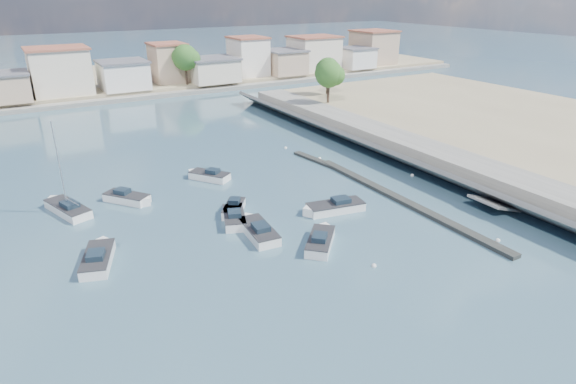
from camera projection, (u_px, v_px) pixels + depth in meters
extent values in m
plane|color=#2C4958|center=(216.00, 137.00, 68.06)|extent=(400.00, 400.00, 0.00)
cube|color=slate|center=(458.00, 164.00, 55.00)|extent=(5.00, 90.00, 1.80)
cube|color=slate|center=(431.00, 171.00, 52.96)|extent=(4.17, 90.00, 2.86)
cube|color=gray|center=(572.00, 136.00, 65.58)|extent=(40.00, 90.00, 1.70)
cube|color=slate|center=(499.00, 204.00, 45.95)|extent=(5.31, 3.50, 1.94)
cube|color=black|center=(401.00, 199.00, 47.50)|extent=(1.00, 26.00, 0.35)
cube|color=black|center=(317.00, 161.00, 58.37)|extent=(2.00, 8.05, 0.30)
cube|color=gray|center=(127.00, 78.00, 109.01)|extent=(160.00, 40.00, 1.40)
cube|color=slate|center=(153.00, 96.00, 92.48)|extent=(160.00, 2.50, 0.80)
cube|color=tan|center=(7.00, 88.00, 83.12)|extent=(7.00, 8.00, 4.50)
cube|color=#595960|center=(4.00, 73.00, 82.18)|extent=(7.42, 8.48, 0.35)
cube|color=beige|center=(60.00, 72.00, 88.25)|extent=(10.00, 9.00, 8.00)
cube|color=#99513D|center=(56.00, 48.00, 86.62)|extent=(10.60, 9.54, 0.35)
cube|color=white|center=(123.00, 76.00, 93.20)|extent=(8.50, 8.50, 5.00)
cube|color=#595960|center=(122.00, 61.00, 92.16)|extent=(9.01, 9.01, 0.35)
cube|color=tan|center=(168.00, 63.00, 99.79)|extent=(6.50, 7.50, 7.50)
cube|color=#99513D|center=(166.00, 44.00, 98.26)|extent=(6.89, 7.95, 0.35)
cube|color=beige|center=(212.00, 70.00, 100.96)|extent=(9.50, 9.00, 4.50)
cube|color=#595960|center=(211.00, 58.00, 100.02)|extent=(10.07, 9.54, 0.35)
cube|color=white|center=(248.00, 57.00, 107.35)|extent=(7.00, 8.00, 8.00)
cube|color=#99513D|center=(248.00, 37.00, 105.73)|extent=(7.42, 8.48, 0.35)
cube|color=tan|center=(284.00, 62.00, 110.11)|extent=(8.00, 9.00, 5.00)
cube|color=#595960|center=(284.00, 50.00, 109.07)|extent=(8.48, 9.54, 0.35)
cube|color=beige|center=(314.00, 54.00, 114.64)|extent=(10.50, 8.50, 7.50)
cube|color=#99513D|center=(315.00, 37.00, 113.11)|extent=(11.13, 9.01, 0.35)
cube|color=white|center=(356.00, 58.00, 118.80)|extent=(7.50, 7.50, 4.50)
cube|color=#595960|center=(356.00, 48.00, 117.86)|extent=(7.95, 7.95, 0.35)
cube|color=tan|center=(373.00, 48.00, 124.25)|extent=(9.00, 9.50, 8.00)
cube|color=#99513D|center=(374.00, 31.00, 122.63)|extent=(9.54, 10.07, 0.35)
cylinder|color=#38281E|center=(79.00, 83.00, 91.44)|extent=(0.44, 0.44, 2.93)
sphere|color=#22541C|center=(76.00, 68.00, 90.31)|extent=(4.16, 4.16, 4.16)
sphere|color=#22541C|center=(81.00, 69.00, 90.34)|extent=(3.12, 3.12, 3.12)
sphere|color=#22541C|center=(72.00, 67.00, 90.26)|extent=(2.86, 2.86, 2.86)
cylinder|color=#38281E|center=(187.00, 76.00, 97.52)|extent=(0.44, 0.44, 3.60)
sphere|color=#22541C|center=(185.00, 57.00, 96.14)|extent=(5.12, 5.12, 5.12)
sphere|color=#22541C|center=(191.00, 59.00, 96.18)|extent=(3.84, 3.84, 3.84)
sphere|color=#22541C|center=(180.00, 57.00, 96.08)|extent=(3.52, 3.52, 3.52)
cylinder|color=#38281E|center=(251.00, 69.00, 107.50)|extent=(0.44, 0.44, 3.15)
sphere|color=#22541C|center=(250.00, 54.00, 106.29)|extent=(4.48, 4.48, 4.48)
sphere|color=#22541C|center=(255.00, 55.00, 106.32)|extent=(3.36, 3.36, 3.36)
sphere|color=#22541C|center=(246.00, 54.00, 106.24)|extent=(3.08, 3.08, 3.08)
cylinder|color=#38281E|center=(313.00, 65.00, 114.31)|extent=(0.44, 0.44, 2.70)
sphere|color=#22541C|center=(313.00, 53.00, 113.27)|extent=(3.84, 3.84, 3.84)
sphere|color=#22541C|center=(317.00, 54.00, 113.30)|extent=(2.88, 2.88, 2.88)
sphere|color=#22541C|center=(310.00, 53.00, 113.23)|extent=(2.64, 2.64, 2.64)
cylinder|color=#38281E|center=(328.00, 93.00, 80.25)|extent=(0.44, 0.44, 3.15)
sphere|color=#22541C|center=(329.00, 74.00, 79.04)|extent=(4.48, 4.48, 4.48)
sphere|color=#22541C|center=(335.00, 75.00, 79.07)|extent=(3.36, 3.36, 3.36)
sphere|color=#22541C|center=(324.00, 73.00, 78.99)|extent=(3.08, 3.08, 3.08)
cylinder|color=#38281E|center=(327.00, 86.00, 86.93)|extent=(0.44, 0.44, 2.93)
sphere|color=#22541C|center=(328.00, 69.00, 85.80)|extent=(4.16, 4.16, 4.16)
sphere|color=#22541C|center=(333.00, 71.00, 85.83)|extent=(3.12, 3.12, 3.12)
sphere|color=#22541C|center=(324.00, 69.00, 85.76)|extent=(2.86, 2.86, 2.86)
cube|color=white|center=(259.00, 232.00, 40.80)|extent=(2.49, 5.29, 1.00)
cube|color=white|center=(249.00, 222.00, 42.63)|extent=(1.99, 1.99, 1.00)
cube|color=#262628|center=(259.00, 227.00, 40.60)|extent=(2.53, 5.29, 0.08)
cube|color=#182531|center=(261.00, 227.00, 40.08)|extent=(1.39, 1.65, 0.48)
cube|color=white|center=(234.00, 219.00, 43.23)|extent=(3.22, 4.79, 1.00)
cube|color=white|center=(233.00, 210.00, 44.95)|extent=(1.69, 1.69, 1.00)
cube|color=#262628|center=(234.00, 214.00, 43.03)|extent=(3.25, 4.81, 0.08)
cube|color=#182531|center=(234.00, 213.00, 42.54)|extent=(1.51, 1.64, 0.48)
cube|color=white|center=(335.00, 208.00, 45.34)|extent=(5.65, 2.98, 1.00)
cube|color=white|center=(313.00, 212.00, 44.59)|extent=(2.01, 2.01, 1.00)
cube|color=#262628|center=(336.00, 203.00, 45.14)|extent=(5.66, 3.02, 0.08)
cube|color=#182531|center=(341.00, 200.00, 45.22)|extent=(1.81, 1.54, 0.48)
cube|color=white|center=(234.00, 210.00, 45.01)|extent=(3.46, 3.93, 1.00)
cube|color=white|center=(230.00, 217.00, 43.54)|extent=(1.24, 1.24, 1.00)
cube|color=#262628|center=(234.00, 205.00, 44.81)|extent=(3.49, 3.95, 0.08)
cube|color=#182531|center=(234.00, 201.00, 45.07)|extent=(1.43, 1.47, 0.48)
cube|color=white|center=(98.00, 260.00, 36.60)|extent=(3.45, 5.28, 1.00)
cube|color=white|center=(102.00, 247.00, 38.51)|extent=(1.84, 1.84, 1.00)
cube|color=#262628|center=(97.00, 255.00, 36.41)|extent=(3.48, 5.29, 0.08)
cube|color=#182531|center=(96.00, 255.00, 35.87)|extent=(1.62, 1.79, 0.48)
cube|color=white|center=(210.00, 177.00, 52.88)|extent=(3.99, 4.60, 1.00)
cube|color=white|center=(195.00, 174.00, 53.58)|extent=(1.43, 1.43, 1.00)
cube|color=#262628|center=(209.00, 173.00, 52.69)|extent=(4.02, 4.62, 0.08)
cube|color=#182531|center=(213.00, 171.00, 52.43)|extent=(1.65, 1.71, 0.48)
cube|color=white|center=(127.00, 199.00, 47.32)|extent=(4.13, 4.64, 1.00)
cube|color=white|center=(143.00, 202.00, 46.66)|extent=(1.36, 1.36, 1.00)
cube|color=#262628|center=(126.00, 194.00, 47.13)|extent=(4.16, 4.66, 0.08)
cube|color=#182531|center=(122.00, 191.00, 47.19)|extent=(1.67, 1.73, 0.48)
cube|color=white|center=(320.00, 243.00, 39.13)|extent=(4.47, 4.60, 1.00)
cube|color=white|center=(324.00, 232.00, 40.91)|extent=(1.32, 1.32, 1.00)
cube|color=#262628|center=(320.00, 237.00, 38.94)|extent=(4.50, 4.63, 0.08)
cube|color=#182531|center=(320.00, 237.00, 38.43)|extent=(1.76, 1.78, 0.48)
cube|color=white|center=(68.00, 210.00, 44.96)|extent=(3.63, 6.06, 1.00)
cube|color=white|center=(56.00, 203.00, 46.49)|extent=(1.82, 1.82, 1.00)
cube|color=#262628|center=(67.00, 205.00, 44.76)|extent=(3.67, 6.07, 0.08)
cube|color=#182531|center=(70.00, 204.00, 44.32)|extent=(1.67, 2.01, 0.48)
cylinder|color=silver|center=(59.00, 165.00, 43.21)|extent=(0.12, 0.12, 8.00)
cylinder|color=silver|center=(72.00, 202.00, 43.77)|extent=(0.83, 2.30, 0.08)
sphere|color=white|center=(498.00, 241.00, 39.98)|extent=(0.39, 0.39, 0.39)
sphere|color=white|center=(356.00, 209.00, 45.67)|extent=(0.39, 0.39, 0.39)
sphere|color=white|center=(374.00, 266.00, 36.32)|extent=(0.39, 0.39, 0.39)
sphere|color=white|center=(412.00, 175.00, 54.00)|extent=(0.39, 0.39, 0.39)
sphere|color=white|center=(286.00, 148.00, 63.31)|extent=(0.39, 0.39, 0.39)
sphere|color=white|center=(320.00, 159.00, 59.36)|extent=(0.39, 0.39, 0.39)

